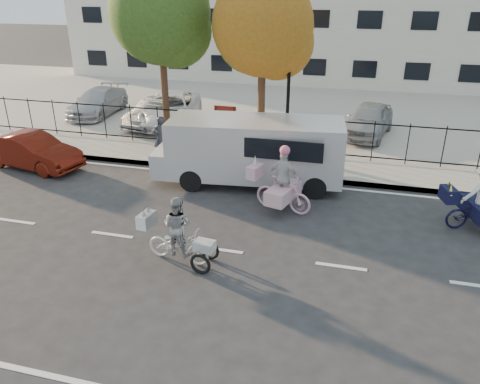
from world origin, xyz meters
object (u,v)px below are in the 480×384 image
(zebra_trike, at_px, (178,237))
(lot_car_a, at_px, (98,102))
(bull_bike, at_px, (479,204))
(lot_car_c, at_px, (155,113))
(lot_car_d, at_px, (369,120))
(unicorn_bike, at_px, (282,187))
(lamppost, at_px, (289,77))
(pedestrian, at_px, (161,138))
(lot_car_b, at_px, (171,109))
(white_van, at_px, (252,149))
(red_sedan, at_px, (32,151))

(zebra_trike, xyz_separation_m, lot_car_a, (-8.76, 11.39, 0.12))
(bull_bike, bearing_deg, lot_car_a, 47.21)
(lot_car_c, xyz_separation_m, lot_car_d, (9.40, 0.94, 0.08))
(unicorn_bike, distance_m, lot_car_d, 8.18)
(zebra_trike, relative_size, lot_car_d, 0.49)
(lamppost, distance_m, lot_car_d, 5.21)
(pedestrian, height_order, lot_car_b, pedestrian)
(lamppost, distance_m, zebra_trike, 8.01)
(lamppost, xyz_separation_m, bull_bike, (5.90, -3.90, -2.38))
(white_van, distance_m, lot_car_b, 7.66)
(bull_bike, relative_size, lot_car_a, 0.48)
(lot_car_d, bearing_deg, lot_car_c, -162.86)
(red_sedan, relative_size, pedestrian, 2.31)
(lot_car_b, bearing_deg, bull_bike, -42.76)
(white_van, height_order, pedestrian, white_van)
(lot_car_a, relative_size, lot_car_c, 1.17)
(lot_car_b, distance_m, lot_car_c, 0.77)
(red_sedan, height_order, lot_car_c, lot_car_c)
(unicorn_bike, height_order, red_sedan, unicorn_bike)
(white_van, xyz_separation_m, lot_car_b, (-5.19, 5.62, -0.36))
(bull_bike, bearing_deg, lot_car_b, 42.05)
(white_van, distance_m, pedestrian, 3.79)
(bull_bike, distance_m, pedestrian, 10.58)
(unicorn_bike, distance_m, lot_car_b, 9.88)
(lot_car_a, bearing_deg, zebra_trike, -55.42)
(lot_car_a, bearing_deg, lot_car_d, -3.97)
(red_sedan, xyz_separation_m, lot_car_d, (11.61, 6.66, 0.21))
(red_sedan, bearing_deg, bull_bike, -82.79)
(lot_car_b, xyz_separation_m, lot_car_c, (-0.56, -0.52, -0.09))
(bull_bike, xyz_separation_m, lot_car_a, (-15.97, 7.79, 0.03))
(lot_car_c, bearing_deg, bull_bike, -18.26)
(pedestrian, xyz_separation_m, lot_car_a, (-5.69, 5.28, -0.20))
(lot_car_c, bearing_deg, pedestrian, -53.08)
(unicorn_bike, bearing_deg, red_sedan, 98.78)
(pedestrian, height_order, lot_car_a, pedestrian)
(zebra_trike, distance_m, lot_car_b, 11.70)
(zebra_trike, distance_m, lot_car_c, 11.47)
(white_van, relative_size, lot_car_c, 1.73)
(lamppost, xyz_separation_m, red_sedan, (-8.70, -3.00, -2.49))
(lot_car_a, xyz_separation_m, lot_car_b, (4.15, -0.64, 0.07))
(lot_car_d, bearing_deg, lot_car_a, -169.54)
(bull_bike, distance_m, lot_car_a, 17.76)
(unicorn_bike, height_order, lot_car_c, unicorn_bike)
(unicorn_bike, xyz_separation_m, pedestrian, (-4.98, 2.79, 0.22))
(red_sedan, bearing_deg, lamppost, -60.21)
(white_van, bearing_deg, lot_car_d, 52.42)
(lot_car_b, relative_size, lot_car_c, 1.37)
(bull_bike, height_order, lot_car_c, bull_bike)
(lamppost, relative_size, lot_car_a, 1.02)
(bull_bike, distance_m, white_van, 6.82)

